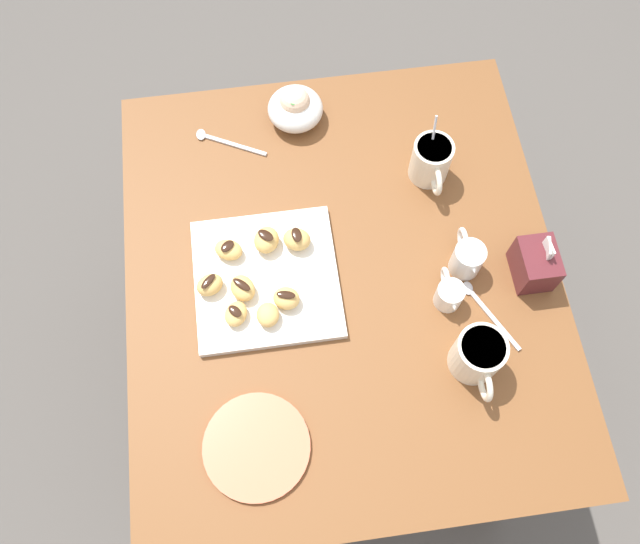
{
  "coord_description": "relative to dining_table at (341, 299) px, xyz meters",
  "views": [
    {
      "loc": [
        0.47,
        -0.11,
        1.89
      ],
      "look_at": [
        -0.0,
        -0.04,
        0.74
      ],
      "focal_mm": 36.29,
      "sensor_mm": 36.0,
      "label": 1
    }
  ],
  "objects": [
    {
      "name": "sugar_caddy",
      "position": [
        0.04,
        0.36,
        0.17
      ],
      "size": [
        0.09,
        0.07,
        0.11
      ],
      "color": "#561E23",
      "rests_on": "dining_table"
    },
    {
      "name": "coffee_mug_cream_right",
      "position": [
        0.21,
        0.21,
        0.19
      ],
      "size": [
        0.13,
        0.09,
        0.1
      ],
      "color": "silver",
      "rests_on": "dining_table"
    },
    {
      "name": "chocolate_drizzle_6",
      "position": [
        0.01,
        -0.19,
        0.18
      ],
      "size": [
        0.04,
        0.04,
        0.0
      ],
      "primitive_type": "ellipsoid",
      "rotation": [
        0.0,
        0.0,
        3.98
      ],
      "color": "black",
      "rests_on": "beignet_6"
    },
    {
      "name": "chocolate_drizzle_2",
      "position": [
        -0.0,
        -0.25,
        0.18
      ],
      "size": [
        0.04,
        0.04,
        0.0
      ],
      "primitive_type": "ellipsoid",
      "rotation": [
        0.0,
        0.0,
        2.36
      ],
      "color": "black",
      "rests_on": "beignet_2"
    },
    {
      "name": "beignet_4",
      "position": [
        -0.07,
        -0.21,
        0.16
      ],
      "size": [
        0.06,
        0.07,
        0.03
      ],
      "primitive_type": "ellipsoid",
      "rotation": [
        0.0,
        0.0,
        5.83
      ],
      "color": "#E5B260",
      "rests_on": "pastry_plate_square"
    },
    {
      "name": "beignet_1",
      "position": [
        0.06,
        -0.21,
        0.16
      ],
      "size": [
        0.06,
        0.06,
        0.03
      ],
      "primitive_type": "ellipsoid",
      "rotation": [
        0.0,
        0.0,
        1.14
      ],
      "color": "#E5B260",
      "rests_on": "pastry_plate_square"
    },
    {
      "name": "chocolate_drizzle_7",
      "position": [
        -0.07,
        -0.08,
        0.19
      ],
      "size": [
        0.03,
        0.02,
        0.0
      ],
      "primitive_type": "ellipsoid",
      "rotation": [
        0.0,
        0.0,
        3.24
      ],
      "color": "black",
      "rests_on": "beignet_7"
    },
    {
      "name": "loose_spoon_near_saucer",
      "position": [
        0.1,
        0.26,
        0.14
      ],
      "size": [
        0.15,
        0.08,
        0.01
      ],
      "color": "silver",
      "rests_on": "dining_table"
    },
    {
      "name": "beignet_3",
      "position": [
        0.05,
        -0.11,
        0.17
      ],
      "size": [
        0.06,
        0.06,
        0.03
      ],
      "primitive_type": "ellipsoid",
      "rotation": [
        0.0,
        0.0,
        4.31
      ],
      "color": "#E5B260",
      "rests_on": "pastry_plate_square"
    },
    {
      "name": "pastry_plate_square",
      "position": [
        -0.01,
        -0.15,
        0.14
      ],
      "size": [
        0.28,
        0.28,
        0.02
      ],
      "primitive_type": "cube",
      "color": "silver",
      "rests_on": "dining_table"
    },
    {
      "name": "dining_table",
      "position": [
        0.0,
        0.0,
        0.0
      ],
      "size": [
        0.96,
        0.84,
        0.72
      ],
      "color": "brown",
      "rests_on": "ground_plane"
    },
    {
      "name": "ice_cream_bowl",
      "position": [
        -0.38,
        -0.05,
        0.17
      ],
      "size": [
        0.12,
        0.12,
        0.09
      ],
      "color": "silver",
      "rests_on": "dining_table"
    },
    {
      "name": "ground_plane",
      "position": [
        0.0,
        0.0,
        -0.59
      ],
      "size": [
        8.0,
        8.0,
        0.0
      ],
      "primitive_type": "plane",
      "color": "#514C47"
    },
    {
      "name": "beignet_2",
      "position": [
        -0.0,
        -0.25,
        0.17
      ],
      "size": [
        0.06,
        0.06,
        0.03
      ],
      "primitive_type": "ellipsoid",
      "rotation": [
        0.0,
        0.0,
        2.01
      ],
      "color": "#E5B260",
      "rests_on": "pastry_plate_square"
    },
    {
      "name": "chocolate_sauce_pitcher",
      "position": [
        0.08,
        0.19,
        0.16
      ],
      "size": [
        0.09,
        0.05,
        0.06
      ],
      "color": "silver",
      "rests_on": "dining_table"
    },
    {
      "name": "coffee_mug_cream_left",
      "position": [
        -0.2,
        0.21,
        0.18
      ],
      "size": [
        0.12,
        0.08,
        0.15
      ],
      "color": "silver",
      "rests_on": "dining_table"
    },
    {
      "name": "chocolate_drizzle_3",
      "position": [
        0.05,
        -0.11,
        0.18
      ],
      "size": [
        0.02,
        0.04,
        0.0
      ],
      "primitive_type": "ellipsoid",
      "rotation": [
        0.0,
        0.0,
        4.46
      ],
      "color": "black",
      "rests_on": "beignet_3"
    },
    {
      "name": "beignet_5",
      "position": [
        0.07,
        -0.15,
        0.16
      ],
      "size": [
        0.05,
        0.04,
        0.03
      ],
      "primitive_type": "ellipsoid",
      "rotation": [
        0.0,
        0.0,
        3.12
      ],
      "color": "#E5B260",
      "rests_on": "pastry_plate_square"
    },
    {
      "name": "saucer_coral_left",
      "position": [
        0.3,
        -0.2,
        0.14
      ],
      "size": [
        0.19,
        0.19,
        0.01
      ],
      "primitive_type": "cylinder",
      "color": "#E5704C",
      "rests_on": "dining_table"
    },
    {
      "name": "cream_pitcher_white",
      "position": [
        0.01,
        0.24,
        0.17
      ],
      "size": [
        0.1,
        0.06,
        0.07
      ],
      "color": "silver",
      "rests_on": "dining_table"
    },
    {
      "name": "loose_spoon_by_plate",
      "position": [
        -0.34,
        -0.21,
        0.14
      ],
      "size": [
        0.09,
        0.15,
        0.01
      ],
      "color": "silver",
      "rests_on": "dining_table"
    },
    {
      "name": "beignet_6",
      "position": [
        0.01,
        -0.19,
        0.17
      ],
      "size": [
        0.07,
        0.06,
        0.03
      ],
      "primitive_type": "ellipsoid",
      "rotation": [
        0.0,
        0.0,
        3.57
      ],
      "color": "#E5B260",
      "rests_on": "pastry_plate_square"
    },
    {
      "name": "beignet_7",
      "position": [
        -0.07,
        -0.08,
        0.17
      ],
      "size": [
        0.06,
        0.07,
        0.04
      ],
      "primitive_type": "ellipsoid",
      "rotation": [
        0.0,
        0.0,
        2.77
      ],
      "color": "#E5B260",
      "rests_on": "pastry_plate_square"
    },
    {
      "name": "beignet_0",
      "position": [
        -0.08,
        -0.14,
        0.17
      ],
      "size": [
        0.07,
        0.06,
        0.04
      ],
      "primitive_type": "ellipsoid",
      "rotation": [
        0.0,
        0.0,
        1.21
      ],
      "color": "#E5B260",
      "rests_on": "pastry_plate_square"
    },
    {
      "name": "chocolate_drizzle_4",
      "position": [
        -0.07,
        -0.21,
        0.18
      ],
      "size": [
        0.03,
        0.03,
        0.0
      ],
      "primitive_type": "ellipsoid",
      "rotation": [
        0.0,
        0.0,
        5.4
      ],
      "color": "black",
      "rests_on": "beignet_4"
    },
    {
      "name": "chocolate_drizzle_0",
      "position": [
        -0.08,
        -0.14,
        0.19
      ],
      "size": [
        0.04,
        0.04,
        0.0
      ],
      "primitive_type": "ellipsoid",
      "rotation": [
        0.0,
        0.0,
        0.85
      ],
      "color": "black",
      "rests_on": "beignet_0"
    },
    {
      "name": "chocolate_drizzle_1",
      "position": [
        0.06,
        -0.21,
        0.18
      ],
      "size": [
        0.03,
        0.03,
        0.0
      ],
      "primitive_type": "ellipsoid",
      "rotation": [
        0.0,
        0.0,
        0.73
      ],
      "color": "black",
      "rests_on": "beignet_1"
    }
  ]
}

